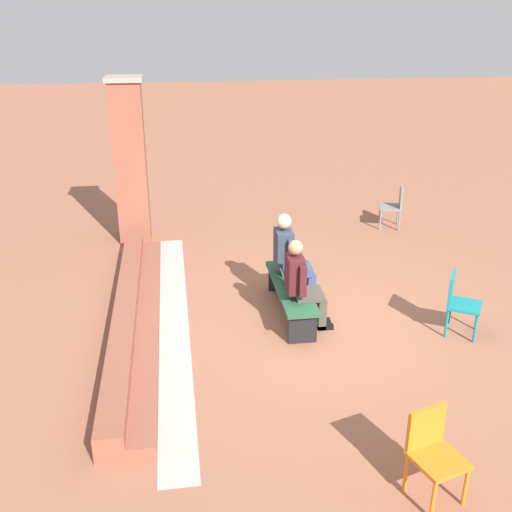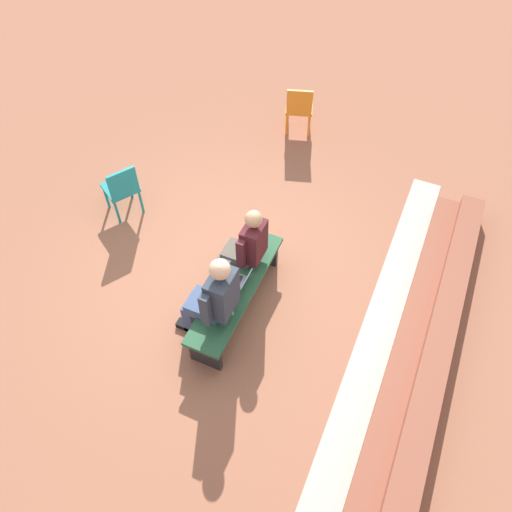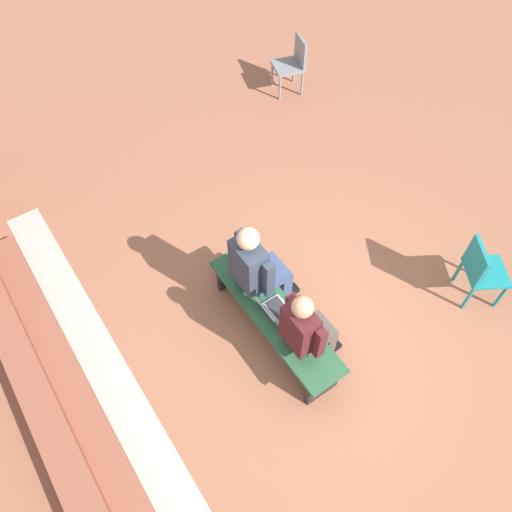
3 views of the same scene
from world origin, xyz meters
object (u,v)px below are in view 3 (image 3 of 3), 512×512
(person_adult, at_px, (258,267))
(person_student, at_px, (307,329))
(bench, at_px, (274,317))
(plastic_chair_near_bench_left, at_px, (481,269))
(laptop, at_px, (274,311))
(plastic_chair_near_bench_right, at_px, (293,62))

(person_adult, bearing_deg, person_student, 179.63)
(bench, xyz_separation_m, person_adult, (0.40, -0.07, 0.37))
(bench, bearing_deg, plastic_chair_near_bench_left, -111.65)
(person_student, xyz_separation_m, person_adult, (0.81, -0.01, 0.04))
(bench, relative_size, laptop, 5.62)
(person_student, relative_size, person_adult, 0.94)
(bench, distance_m, laptop, 0.15)
(bench, relative_size, person_adult, 1.31)
(person_student, relative_size, plastic_chair_near_bench_left, 1.53)
(plastic_chair_near_bench_left, bearing_deg, person_student, 78.45)
(person_adult, height_order, plastic_chair_near_bench_left, person_adult)
(laptop, relative_size, plastic_chair_near_bench_right, 0.38)
(bench, distance_m, plastic_chair_near_bench_left, 2.26)
(plastic_chair_near_bench_right, bearing_deg, plastic_chair_near_bench_left, 171.23)
(person_adult, height_order, laptop, person_adult)
(person_student, height_order, person_adult, person_adult)
(plastic_chair_near_bench_left, relative_size, plastic_chair_near_bench_right, 1.00)
(laptop, xyz_separation_m, plastic_chair_near_bench_right, (3.32, -2.74, -0.02))
(bench, xyz_separation_m, plastic_chair_near_bench_right, (3.31, -2.73, 0.13))
(plastic_chair_near_bench_right, bearing_deg, person_student, 144.42)
(person_adult, relative_size, laptop, 4.29)
(plastic_chair_near_bench_left, bearing_deg, person_adult, 58.76)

